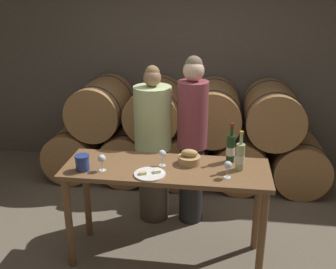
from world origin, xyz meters
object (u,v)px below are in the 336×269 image
object	(u,v)px
wine_glass_left	(162,154)
tasting_table	(166,182)
wine_bottle_red	(231,148)
cheese_plate	(150,174)
wine_bottle_white	(240,157)
wine_glass_center	(228,166)
person_right	(192,140)
wine_glass_far_left	(102,159)
blue_crock	(82,162)
bread_basket	(189,158)
person_left	(153,146)

from	to	relation	value
wine_glass_left	tasting_table	bearing A→B (deg)	-34.40
wine_bottle_red	cheese_plate	xyz separation A→B (m)	(-0.65, -0.35, -0.11)
tasting_table	wine_bottle_white	distance (m)	0.66
cheese_plate	wine_glass_center	bearing A→B (deg)	3.28
wine_bottle_white	person_right	bearing A→B (deg)	125.48
wine_glass_far_left	wine_glass_center	bearing A→B (deg)	0.50
person_right	wine_glass_far_left	bearing A→B (deg)	-130.85
wine_glass_center	wine_bottle_red	bearing A→B (deg)	85.47
tasting_table	wine_glass_far_left	size ratio (longest dim) A/B	12.16
cheese_plate	wine_bottle_white	bearing A→B (deg)	15.28
wine_bottle_red	wine_glass_far_left	size ratio (longest dim) A/B	2.46
wine_glass_left	wine_glass_center	distance (m)	0.57
wine_glass_center	wine_glass_far_left	bearing A→B (deg)	-179.50
person_right	wine_bottle_white	bearing A→B (deg)	-54.52
wine_bottle_red	person_right	bearing A→B (deg)	128.36
wine_bottle_white	cheese_plate	size ratio (longest dim) A/B	1.32
wine_bottle_white	wine_glass_far_left	xyz separation A→B (m)	(-1.12, -0.17, -0.01)
wine_glass_left	blue_crock	bearing A→B (deg)	-164.89
person_right	wine_glass_far_left	size ratio (longest dim) A/B	12.14
blue_crock	bread_basket	distance (m)	0.90
wine_bottle_red	tasting_table	bearing A→B (deg)	-160.53
blue_crock	wine_glass_left	xyz separation A→B (m)	(0.64, 0.17, 0.03)
wine_bottle_white	blue_crock	size ratio (longest dim) A/B	2.58
blue_crock	wine_glass_center	xyz separation A→B (m)	(1.18, 0.02, 0.03)
wine_glass_left	wine_glass_far_left	bearing A→B (deg)	-161.33
person_right	wine_glass_center	world-z (taller)	person_right
blue_crock	cheese_plate	world-z (taller)	blue_crock
wine_bottle_white	blue_crock	distance (m)	1.30
wine_bottle_red	wine_glass_left	xyz separation A→B (m)	(-0.57, -0.16, -0.02)
person_right	wine_glass_left	xyz separation A→B (m)	(-0.20, -0.63, 0.10)
tasting_table	wine_glass_far_left	distance (m)	0.58
cheese_plate	wine_glass_center	world-z (taller)	wine_glass_center
tasting_table	wine_bottle_red	bearing A→B (deg)	19.47
blue_crock	cheese_plate	bearing A→B (deg)	-1.52
wine_bottle_white	cheese_plate	xyz separation A→B (m)	(-0.72, -0.20, -0.11)
tasting_table	blue_crock	distance (m)	0.72
wine_glass_left	person_right	bearing A→B (deg)	71.88
tasting_table	wine_glass_left	distance (m)	0.24
person_right	person_left	bearing A→B (deg)	-179.96
cheese_plate	wine_glass_far_left	bearing A→B (deg)	176.19
wine_glass_center	blue_crock	bearing A→B (deg)	-179.01
blue_crock	wine_glass_center	world-z (taller)	wine_glass_center
person_left	tasting_table	bearing A→B (deg)	-71.06
blue_crock	wine_bottle_white	bearing A→B (deg)	8.05
bread_basket	cheese_plate	bearing A→B (deg)	-138.86
person_left	cheese_plate	world-z (taller)	person_left
wine_glass_center	wine_bottle_white	bearing A→B (deg)	58.39
blue_crock	wine_glass_center	bearing A→B (deg)	0.99
tasting_table	wine_glass_far_left	xyz separation A→B (m)	(-0.51, -0.14, 0.24)
person_right	bread_basket	xyz separation A→B (m)	(0.02, -0.55, 0.05)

